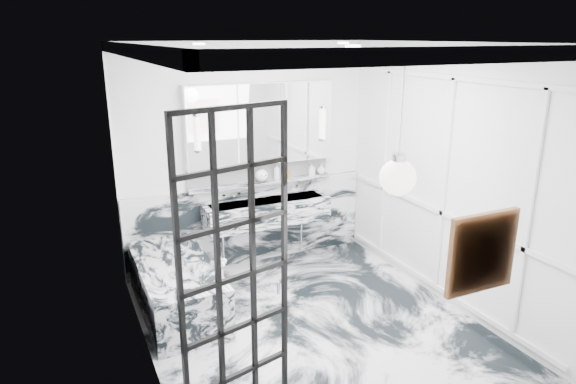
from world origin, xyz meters
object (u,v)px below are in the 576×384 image
trough_sink (267,212)px  mirror_cabinet (260,124)px  bathtub (177,287)px  crittall_door (236,278)px

trough_sink → mirror_cabinet: (-0.00, 0.17, 1.09)m
trough_sink → bathtub: trough_sink is taller
trough_sink → bathtub: bearing=-153.5°
crittall_door → mirror_cabinet: (1.26, 2.67, 0.61)m
bathtub → trough_sink: bearing=26.5°
trough_sink → mirror_cabinet: 1.10m
crittall_door → trough_sink: size_ratio=1.51×
crittall_door → bathtub: crittall_door is taller
bathtub → crittall_door: bearing=-88.1°
trough_sink → mirror_cabinet: mirror_cabinet is taller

